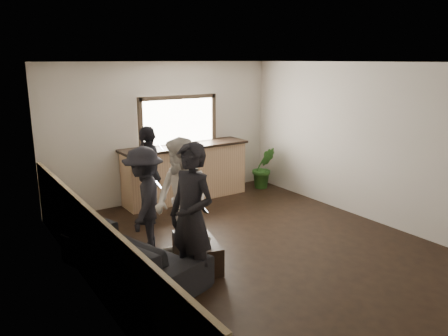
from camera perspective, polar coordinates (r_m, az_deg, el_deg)
ground at (r=6.94m, az=3.75°, el=-10.15°), size 5.00×6.00×0.01m
room_shell at (r=6.07m, az=-1.57°, el=0.96°), size 5.01×6.01×2.80m
bar_counter at (r=9.04m, az=-5.08°, el=-0.12°), size 2.70×0.68×2.13m
sofa at (r=6.10m, az=-11.79°, el=-10.74°), size 1.47×2.31×0.63m
coffee_table at (r=6.25m, az=-3.54°, el=-10.99°), size 0.69×0.99×0.40m
cup_a at (r=6.24m, az=-5.21°, el=-8.65°), size 0.13×0.13×0.09m
cup_b at (r=6.01m, az=-2.15°, el=-9.51°), size 0.13×0.13×0.09m
potted_plant at (r=9.86m, az=5.20°, el=0.05°), size 0.63×0.56×0.94m
person_a at (r=5.44m, az=-4.24°, el=-6.44°), size 0.61×0.78×1.88m
person_b at (r=6.13m, az=-5.52°, el=-4.46°), size 0.79×0.96×1.81m
person_c at (r=6.61m, az=-10.39°, el=-4.15°), size 1.06×1.20×1.61m
person_d at (r=7.80m, az=-9.75°, el=-0.84°), size 0.86×1.09×1.73m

